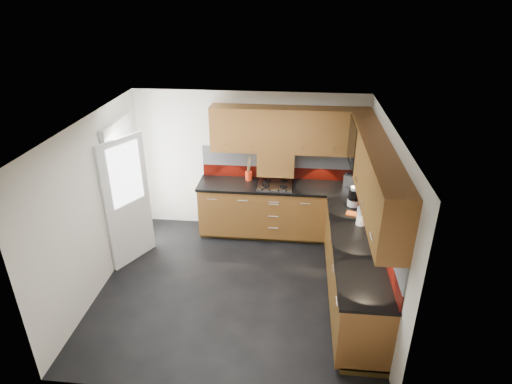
# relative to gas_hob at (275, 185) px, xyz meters

# --- Properties ---
(room) EXTENTS (4.00, 3.80, 2.64)m
(room) POSITION_rel_gas_hob_xyz_m (-0.45, -1.47, 0.54)
(room) COLOR black
(base_cabinets) EXTENTS (2.70, 3.20, 0.95)m
(base_cabinets) POSITION_rel_gas_hob_xyz_m (0.62, -0.75, -0.52)
(base_cabinets) COLOR brown
(base_cabinets) RESTS_ON room
(countertop) EXTENTS (2.72, 3.22, 0.04)m
(countertop) POSITION_rel_gas_hob_xyz_m (0.60, -0.77, -0.03)
(countertop) COLOR black
(countertop) RESTS_ON base_cabinets
(backsplash) EXTENTS (2.70, 3.20, 0.54)m
(backsplash) POSITION_rel_gas_hob_xyz_m (0.83, -0.54, 0.26)
(backsplash) COLOR maroon
(backsplash) RESTS_ON countertop
(upper_cabinets) EXTENTS (2.50, 3.20, 0.72)m
(upper_cabinets) POSITION_rel_gas_hob_xyz_m (0.78, -0.69, 0.88)
(upper_cabinets) COLOR brown
(upper_cabinets) RESTS_ON room
(extractor_hood) EXTENTS (0.60, 0.33, 0.40)m
(extractor_hood) POSITION_rel_gas_hob_xyz_m (0.00, 0.17, 0.33)
(extractor_hood) COLOR brown
(extractor_hood) RESTS_ON room
(glass_cabinet) EXTENTS (0.32, 0.80, 0.66)m
(glass_cabinet) POSITION_rel_gas_hob_xyz_m (1.26, -0.40, 0.91)
(glass_cabinet) COLOR black
(glass_cabinet) RESTS_ON room
(back_door) EXTENTS (0.42, 1.19, 2.04)m
(back_door) POSITION_rel_gas_hob_xyz_m (-2.23, -0.72, 0.08)
(back_door) COLOR white
(back_door) RESTS_ON room
(gas_hob) EXTENTS (0.56, 0.49, 0.04)m
(gas_hob) POSITION_rel_gas_hob_xyz_m (0.00, 0.00, 0.00)
(gas_hob) COLOR silver
(gas_hob) RESTS_ON countertop
(utensil_pot) EXTENTS (0.12, 0.12, 0.41)m
(utensil_pot) POSITION_rel_gas_hob_xyz_m (-0.45, 0.19, 0.08)
(utensil_pot) COLOR red
(utensil_pot) RESTS_ON countertop
(toaster) EXTENTS (0.31, 0.26, 0.19)m
(toaster) POSITION_rel_gas_hob_xyz_m (1.26, 0.14, 0.08)
(toaster) COLOR silver
(toaster) RESTS_ON countertop
(food_processor) EXTENTS (0.18, 0.18, 0.30)m
(food_processor) POSITION_rel_gas_hob_xyz_m (1.20, -0.57, 0.12)
(food_processor) COLOR white
(food_processor) RESTS_ON countertop
(paper_towel) EXTENTS (0.15, 0.15, 0.26)m
(paper_towel) POSITION_rel_gas_hob_xyz_m (1.24, -1.13, 0.11)
(paper_towel) COLOR white
(paper_towel) RESTS_ON countertop
(orange_cloth) EXTENTS (0.19, 0.17, 0.02)m
(orange_cloth) POSITION_rel_gas_hob_xyz_m (1.15, -0.85, -0.01)
(orange_cloth) COLOR orange
(orange_cloth) RESTS_ON countertop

